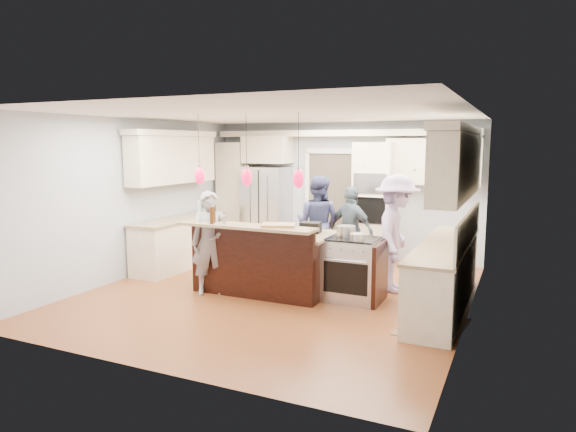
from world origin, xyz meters
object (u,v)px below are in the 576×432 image
at_px(kitchen_island, 266,260).
at_px(island_range, 355,269).
at_px(person_far_left, 318,223).
at_px(refrigerator, 266,210).
at_px(person_bar_end, 210,243).

distance_m(kitchen_island, island_range, 1.41).
relative_size(kitchen_island, person_far_left, 1.23).
height_order(refrigerator, person_bar_end, refrigerator).
bearing_deg(refrigerator, person_bar_end, -78.55).
relative_size(island_range, person_far_left, 0.54).
bearing_deg(island_range, refrigerator, 137.41).
distance_m(refrigerator, person_bar_end, 3.15).
relative_size(island_range, person_bar_end, 0.58).
distance_m(kitchen_island, person_bar_end, 0.91).
height_order(person_bar_end, person_far_left, person_far_left).
distance_m(kitchen_island, person_far_left, 1.59).
bearing_deg(person_far_left, person_bar_end, 66.42).
bearing_deg(kitchen_island, person_far_left, 80.29).
bearing_deg(person_bar_end, person_far_left, 30.86).
bearing_deg(island_range, person_bar_end, -163.99).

